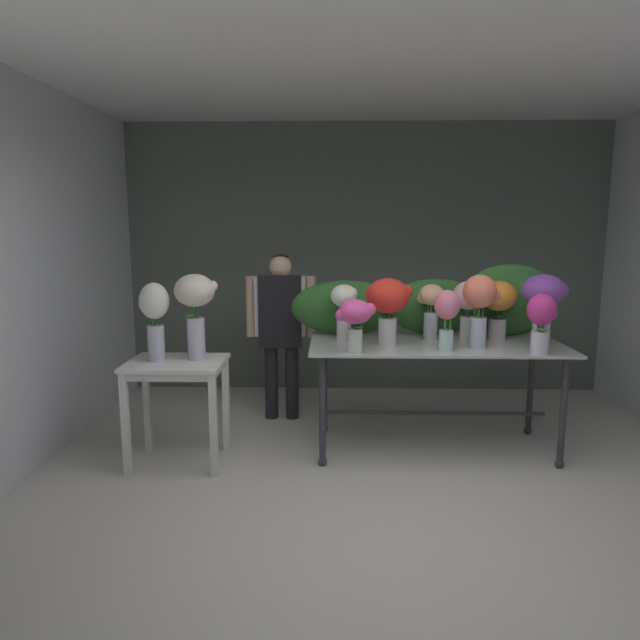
% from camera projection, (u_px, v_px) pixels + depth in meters
% --- Properties ---
extents(ground_plane, '(7.36, 7.36, 0.00)m').
position_uv_depth(ground_plane, '(373.00, 443.00, 4.69)').
color(ground_plane, beige).
extents(wall_back, '(5.17, 0.12, 2.84)m').
position_uv_depth(wall_back, '(365.00, 259.00, 6.10)').
color(wall_back, slate).
rests_on(wall_back, ground).
extents(wall_left, '(0.12, 3.47, 2.84)m').
position_uv_depth(wall_left, '(52.00, 271.00, 4.52)').
color(wall_left, silver).
rests_on(wall_left, ground).
extents(ceiling_slab, '(5.29, 3.47, 0.12)m').
position_uv_depth(ceiling_slab, '(380.00, 73.00, 4.21)').
color(ceiling_slab, silver).
rests_on(ceiling_slab, wall_back).
extents(display_table_glass, '(1.97, 0.90, 0.88)m').
position_uv_depth(display_table_glass, '(435.00, 359.00, 4.47)').
color(display_table_glass, '#B9C1BD').
rests_on(display_table_glass, ground).
extents(side_table_white, '(0.71, 0.56, 0.79)m').
position_uv_depth(side_table_white, '(177.00, 376.00, 4.22)').
color(side_table_white, white).
rests_on(side_table_white, ground).
extents(florist, '(0.63, 0.24, 1.53)m').
position_uv_depth(florist, '(281.00, 318.00, 5.16)').
color(florist, '#232328').
rests_on(florist, ground).
extents(foliage_backdrop, '(2.22, 0.24, 0.60)m').
position_uv_depth(foliage_backdrop, '(432.00, 305.00, 4.72)').
color(foliage_backdrop, '#2D6028').
rests_on(foliage_backdrop, display_table_glass).
extents(vase_ivory_snapdragons, '(0.21, 0.21, 0.45)m').
position_uv_depth(vase_ivory_snapdragons, '(344.00, 306.00, 4.48)').
color(vase_ivory_snapdragons, silver).
rests_on(vase_ivory_snapdragons, display_table_glass).
extents(vase_magenta_freesia, '(0.21, 0.20, 0.44)m').
position_uv_depth(vase_magenta_freesia, '(542.00, 319.00, 4.03)').
color(vase_magenta_freesia, silver).
rests_on(vase_magenta_freesia, display_table_glass).
extents(vase_violet_lilies, '(0.35, 0.32, 0.55)m').
position_uv_depth(vase_violet_lilies, '(544.00, 298.00, 4.29)').
color(vase_violet_lilies, silver).
rests_on(vase_violet_lilies, display_table_glass).
extents(vase_sunset_carnations, '(0.28, 0.28, 0.47)m').
position_uv_depth(vase_sunset_carnations, '(498.00, 302.00, 4.54)').
color(vase_sunset_carnations, silver).
rests_on(vase_sunset_carnations, display_table_glass).
extents(vase_scarlet_peonies, '(0.36, 0.33, 0.52)m').
position_uv_depth(vase_scarlet_peonies, '(388.00, 301.00, 4.30)').
color(vase_scarlet_peonies, silver).
rests_on(vase_scarlet_peonies, display_table_glass).
extents(vase_fuchsia_roses, '(0.29, 0.24, 0.39)m').
position_uv_depth(vase_fuchsia_roses, '(355.00, 318.00, 4.07)').
color(vase_fuchsia_roses, silver).
rests_on(vase_fuchsia_roses, display_table_glass).
extents(vase_coral_hydrangea, '(0.28, 0.25, 0.55)m').
position_uv_depth(vase_coral_hydrangea, '(480.00, 301.00, 4.21)').
color(vase_coral_hydrangea, silver).
rests_on(vase_coral_hydrangea, display_table_glass).
extents(vase_rosy_dahlias, '(0.19, 0.19, 0.45)m').
position_uv_depth(vase_rosy_dahlias, '(447.00, 313.00, 4.14)').
color(vase_rosy_dahlias, silver).
rests_on(vase_rosy_dahlias, display_table_glass).
extents(vase_peach_tulips, '(0.21, 0.20, 0.45)m').
position_uv_depth(vase_peach_tulips, '(431.00, 306.00, 4.54)').
color(vase_peach_tulips, silver).
rests_on(vase_peach_tulips, display_table_glass).
extents(vase_blush_ranunculus, '(0.28, 0.26, 0.48)m').
position_uv_depth(vase_blush_ranunculus, '(470.00, 303.00, 4.47)').
color(vase_blush_ranunculus, silver).
rests_on(vase_blush_ranunculus, display_table_glass).
extents(vase_white_roses_tall, '(0.22, 0.22, 0.58)m').
position_uv_depth(vase_white_roses_tall, '(154.00, 315.00, 4.14)').
color(vase_white_roses_tall, silver).
rests_on(vase_white_roses_tall, side_table_white).
extents(vase_cream_lisianthus_tall, '(0.32, 0.30, 0.64)m').
position_uv_depth(vase_cream_lisianthus_tall, '(195.00, 303.00, 4.18)').
color(vase_cream_lisianthus_tall, silver).
rests_on(vase_cream_lisianthus_tall, side_table_white).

